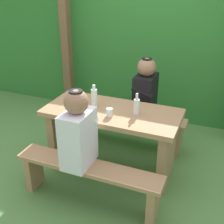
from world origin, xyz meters
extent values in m
plane|color=#508641|center=(0.00, 0.00, 0.00)|extent=(12.00, 12.00, 0.00)
cube|color=#2D762C|center=(0.00, 1.92, 0.97)|extent=(6.40, 1.00, 1.94)
cube|color=brown|center=(-1.21, 1.19, 1.08)|extent=(0.12, 0.12, 2.16)
cube|color=#9E7A51|center=(0.00, 0.00, 0.70)|extent=(1.40, 0.64, 0.05)
cube|color=#9E7A51|center=(-0.60, 0.00, 0.34)|extent=(0.08, 0.54, 0.68)
cube|color=#9E7A51|center=(0.60, 0.00, 0.34)|extent=(0.08, 0.54, 0.68)
cube|color=#9E7A51|center=(0.00, -0.58, 0.41)|extent=(1.40, 0.24, 0.04)
cube|color=#9E7A51|center=(-0.62, -0.58, 0.19)|extent=(0.07, 0.22, 0.39)
cube|color=#9E7A51|center=(0.62, -0.58, 0.19)|extent=(0.07, 0.22, 0.39)
cube|color=#9E7A51|center=(0.00, 0.58, 0.41)|extent=(1.40, 0.24, 0.04)
cube|color=#9E7A51|center=(-0.62, 0.58, 0.19)|extent=(0.07, 0.22, 0.39)
cube|color=#9E7A51|center=(0.62, 0.58, 0.19)|extent=(0.07, 0.22, 0.39)
cube|color=silver|center=(-0.08, -0.58, 0.69)|extent=(0.22, 0.34, 0.52)
sphere|color=#936B4C|center=(-0.08, -0.58, 1.04)|extent=(0.21, 0.21, 0.21)
cylinder|color=black|center=(-0.08, -0.58, 1.13)|extent=(0.12, 0.12, 0.02)
cylinder|color=silver|center=(-0.08, -0.44, 0.79)|extent=(0.25, 0.07, 0.15)
cube|color=black|center=(0.18, 0.58, 0.69)|extent=(0.22, 0.34, 0.52)
sphere|color=#936B4C|center=(0.18, 0.58, 1.04)|extent=(0.21, 0.21, 0.21)
cylinder|color=black|center=(0.18, 0.58, 1.13)|extent=(0.12, 0.12, 0.02)
cylinder|color=black|center=(0.18, 0.44, 0.79)|extent=(0.25, 0.07, 0.15)
cylinder|color=silver|center=(0.03, -0.14, 0.77)|extent=(0.07, 0.07, 0.08)
cylinder|color=silver|center=(0.26, 0.01, 0.81)|extent=(0.06, 0.06, 0.16)
cylinder|color=silver|center=(0.26, 0.01, 0.92)|extent=(0.03, 0.03, 0.06)
cylinder|color=silver|center=(-0.21, 0.02, 0.82)|extent=(0.07, 0.07, 0.19)
cylinder|color=silver|center=(-0.21, 0.02, 0.94)|extent=(0.03, 0.03, 0.05)
camera|label=1|loc=(1.03, -2.51, 2.02)|focal=46.95mm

